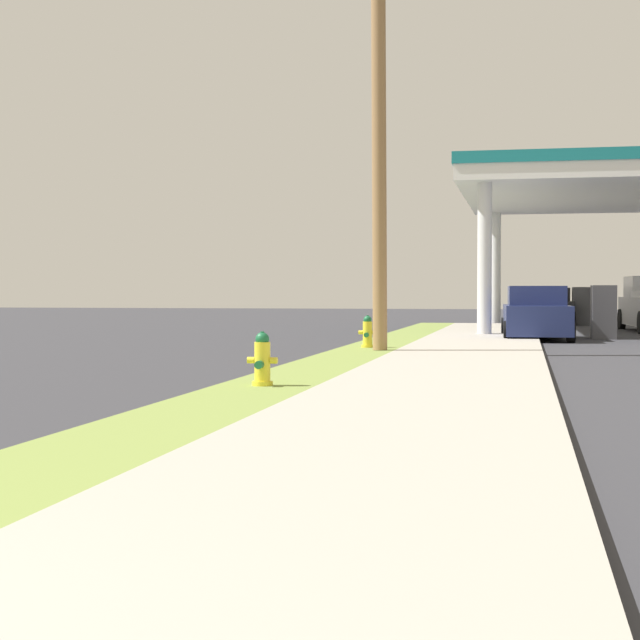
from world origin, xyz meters
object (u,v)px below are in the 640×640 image
object	(u,v)px
fire_hydrant_third	(368,333)
car_navy_by_near_pump	(536,315)
fire_hydrant_second	(262,362)
car_black_by_far_pump	(549,308)
utility_pole_midground	(379,130)

from	to	relation	value
fire_hydrant_third	car_navy_by_near_pump	distance (m)	8.20
fire_hydrant_second	fire_hydrant_third	xyz separation A→B (m)	(-0.02, 9.63, 0.00)
car_navy_by_near_pump	fire_hydrant_second	bearing A→B (deg)	-102.94
fire_hydrant_third	fire_hydrant_second	bearing A→B (deg)	-89.87
fire_hydrant_third	car_black_by_far_pump	distance (m)	21.70
fire_hydrant_third	car_navy_by_near_pump	size ratio (longest dim) A/B	0.16
fire_hydrant_second	car_black_by_far_pump	xyz separation A→B (m)	(4.57, 30.84, 0.28)
fire_hydrant_second	fire_hydrant_third	size ratio (longest dim) A/B	1.00
fire_hydrant_third	utility_pole_midground	bearing A→B (deg)	-66.58
car_navy_by_near_pump	car_black_by_far_pump	world-z (taller)	same
fire_hydrant_second	fire_hydrant_third	world-z (taller)	same
car_navy_by_near_pump	car_black_by_far_pump	xyz separation A→B (m)	(0.70, 14.00, 0.00)
fire_hydrant_third	car_black_by_far_pump	world-z (taller)	car_black_by_far_pump
utility_pole_midground	car_navy_by_near_pump	size ratio (longest dim) A/B	2.09
fire_hydrant_third	utility_pole_midground	xyz separation A→B (m)	(0.39, -0.89, 4.54)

